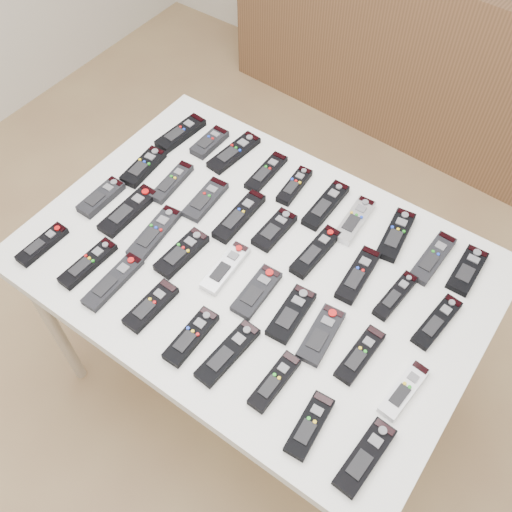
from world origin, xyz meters
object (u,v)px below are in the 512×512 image
Objects in this scene: remote_25 at (291,314)px; remote_36 at (310,425)px; remote_24 at (257,292)px; remote_32 at (151,306)px; remote_23 at (226,268)px; remote_13 at (239,216)px; remote_18 at (437,322)px; remote_28 at (404,390)px; remote_33 at (191,336)px; remote_7 at (396,235)px; remote_30 at (88,263)px; remote_3 at (266,172)px; remote_2 at (234,152)px; remote_17 at (395,296)px; remote_12 at (205,199)px; remote_31 at (113,281)px; table at (256,272)px; remote_26 at (321,335)px; remote_29 at (42,244)px; remote_37 at (365,457)px; remote_1 at (210,142)px; remote_11 at (172,182)px; remote_22 at (182,253)px; sideboard at (400,44)px; remote_8 at (433,258)px; remote_21 at (155,233)px; remote_35 at (275,381)px; remote_14 at (274,230)px; remote_9 at (467,270)px; remote_34 at (228,353)px; remote_10 at (143,167)px; remote_6 at (354,220)px; remote_15 at (316,252)px; remote_16 at (358,275)px; remote_20 at (128,211)px; remote_19 at (101,197)px; remote_4 at (294,186)px; remote_0 at (181,133)px; remote_5 at (326,205)px.

remote_25 and remote_36 have the same top height.
remote_24 is at bearing 139.39° from remote_36.
remote_23 is at bearing 69.81° from remote_32.
remote_18 is at bearing -0.06° from remote_13.
remote_28 is 0.53m from remote_33.
remote_30 is at bearing -145.58° from remote_7.
remote_36 is (0.54, -0.60, 0.00)m from remote_3.
remote_2 is 0.69m from remote_17.
remote_31 is at bearing -96.86° from remote_12.
table is 7.46× the size of remote_26.
remote_29 is 0.86× the size of remote_37.
remote_1 is at bearing 79.49° from remote_29.
remote_24 is (0.44, -0.17, -0.00)m from remote_11.
sideboard is at bearing 97.03° from remote_22.
sideboard is 10.29× the size of remote_33.
remote_33 is at bearing -1.94° from remote_32.
remote_32 reaches higher than remote_28.
remote_8 is at bearing 66.11° from remote_26.
table is at bearing 12.06° from remote_21.
sideboard is 2.05m from remote_35.
remote_29 is (-0.47, -0.24, 0.00)m from remote_23.
table is 7.10× the size of remote_23.
remote_14 is at bearing 50.50° from remote_30.
remote_12 is 0.95× the size of remote_18.
remote_9 is at bearing -6.56° from remote_7.
remote_17 is 0.85× the size of remote_34.
remote_25 is at bearing -19.46° from remote_10.
remote_1 reaches higher than remote_2.
remote_6 reaches higher than remote_36.
remote_8 is 1.06× the size of remote_18.
remote_32 reaches higher than remote_34.
remote_6 is at bearing 105.84° from remote_36.
remote_14 is at bearing 76.27° from remote_23.
remote_15 is (0.12, 0.11, 0.07)m from table.
remote_22 is at bearing -67.39° from remote_2.
remote_29 is at bearing -127.91° from remote_12.
remote_16 is at bearing 29.06° from remote_22.
remote_16 is 0.91× the size of remote_20.
remote_20 is at bearing 65.81° from remote_29.
remote_19 is 0.33m from remote_22.
table is 6.69× the size of remote_8.
remote_36 reaches higher than remote_24.
remote_12 is 0.87× the size of remote_31.
remote_3 is 0.34m from remote_15.
remote_4 is 0.82× the size of remote_15.
remote_11 is 0.60m from remote_34.
remote_0 reaches higher than remote_14.
remote_8 is (0.34, 0.01, -0.00)m from remote_5.
remote_24 is at bearing 26.41° from remote_30.
remote_21 is (0.09, -0.18, -0.00)m from remote_11.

